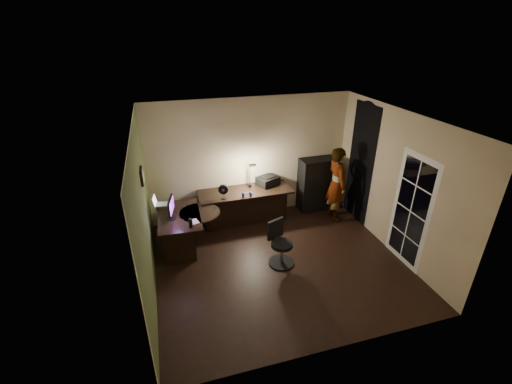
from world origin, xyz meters
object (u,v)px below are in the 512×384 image
object	(u,v)px
desk_right	(245,206)
cabinet	(317,184)
desk_left	(181,231)
monitor	(170,212)
office_chair	(282,244)
person	(336,184)

from	to	relation	value
desk_right	cabinet	world-z (taller)	cabinet
desk_left	cabinet	distance (m)	3.35
cabinet	monitor	bearing A→B (deg)	-167.32
cabinet	office_chair	distance (m)	2.38
office_chair	desk_right	bearing A→B (deg)	77.50
desk_right	office_chair	xyz separation A→B (m)	(0.26, -1.66, 0.05)
desk_left	office_chair	world-z (taller)	office_chair
desk_left	desk_right	world-z (taller)	desk_right
desk_left	monitor	bearing A→B (deg)	-149.87
cabinet	person	distance (m)	0.61
monitor	desk_right	bearing A→B (deg)	35.28
person	desk_right	bearing A→B (deg)	80.68
desk_left	person	size ratio (longest dim) A/B	0.76
office_chair	person	bearing A→B (deg)	15.07
desk_right	office_chair	size ratio (longest dim) A/B	2.38
cabinet	person	xyz separation A→B (m)	(0.21, -0.53, 0.21)
desk_right	person	bearing A→B (deg)	-11.55
desk_right	office_chair	world-z (taller)	office_chair
monitor	office_chair	size ratio (longest dim) A/B	0.53
desk_left	person	bearing A→B (deg)	6.04
cabinet	monitor	world-z (taller)	cabinet
monitor	office_chair	xyz separation A→B (m)	(1.88, -0.96, -0.46)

